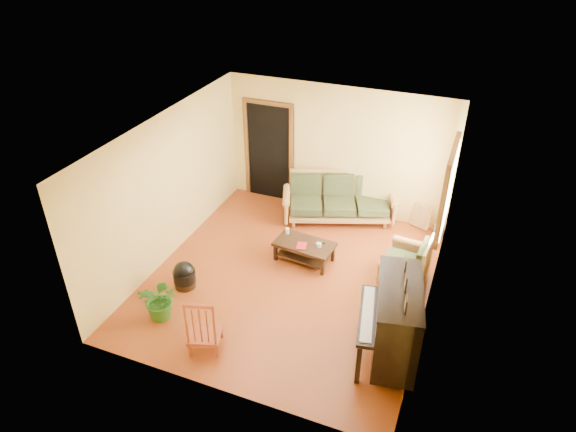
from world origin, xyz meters
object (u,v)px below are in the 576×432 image
at_px(piano, 396,323).
at_px(coffee_table, 304,252).
at_px(sofa, 339,199).
at_px(armchair, 405,260).
at_px(red_chair, 204,322).
at_px(potted_plant, 161,300).
at_px(ceramic_crock, 438,231).
at_px(footstool, 185,277).

bearing_deg(piano, coffee_table, 128.72).
relative_size(sofa, piano, 1.58).
height_order(armchair, red_chair, red_chair).
height_order(coffee_table, piano, piano).
xyz_separation_m(armchair, potted_plant, (-3.24, -2.25, -0.09)).
distance_m(coffee_table, piano, 2.54).
distance_m(red_chair, ceramic_crock, 4.95).
bearing_deg(potted_plant, piano, 8.97).
distance_m(armchair, piano, 1.72).
distance_m(sofa, coffee_table, 1.58).
relative_size(sofa, ceramic_crock, 9.34).
bearing_deg(sofa, coffee_table, -116.23).
bearing_deg(footstool, armchair, 24.05).
bearing_deg(footstool, ceramic_crock, 39.77).
bearing_deg(armchair, piano, -79.17).
relative_size(red_chair, potted_plant, 1.40).
bearing_deg(potted_plant, red_chair, -17.72).
height_order(piano, potted_plant, piano).
bearing_deg(red_chair, piano, 0.44).
distance_m(piano, footstool, 3.53).
height_order(sofa, potted_plant, sofa).
distance_m(piano, ceramic_crock, 3.34).
relative_size(sofa, coffee_table, 2.10).
distance_m(sofa, potted_plant, 4.07).
relative_size(coffee_table, red_chair, 1.08).
xyz_separation_m(piano, red_chair, (-2.50, -0.83, -0.12)).
xyz_separation_m(ceramic_crock, potted_plant, (-3.61, -3.84, 0.22)).
xyz_separation_m(sofa, ceramic_crock, (1.95, 0.12, -0.35)).
height_order(armchair, piano, piano).
relative_size(piano, red_chair, 1.43).
bearing_deg(armchair, footstool, -151.36).
xyz_separation_m(coffee_table, armchair, (1.72, 0.08, 0.24)).
bearing_deg(sofa, potted_plant, -134.66).
height_order(coffee_table, armchair, armchair).
xyz_separation_m(coffee_table, piano, (1.91, -1.62, 0.41)).
xyz_separation_m(sofa, potted_plant, (-1.67, -3.72, -0.12)).
xyz_separation_m(armchair, piano, (0.19, -1.71, 0.17)).
bearing_deg(sofa, footstool, -141.09).
bearing_deg(coffee_table, sofa, 84.25).
distance_m(ceramic_crock, potted_plant, 5.28).
height_order(armchair, footstool, armchair).
height_order(piano, footstool, piano).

